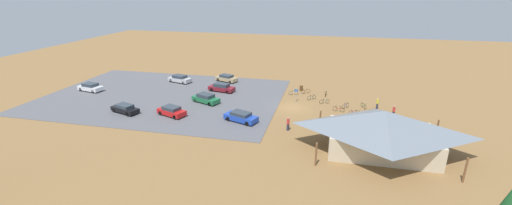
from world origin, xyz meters
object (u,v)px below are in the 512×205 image
Objects in this scene: bicycle_blue_mid_cluster at (345,106)px; bicycle_silver_lone_east at (294,93)px; car_tan_back_corner at (226,78)px; car_black_second_row at (125,109)px; bicycle_teal_back_row at (325,101)px; car_red_near_entry at (172,111)px; bike_pavilion at (383,129)px; bicycle_black_trailside at (374,112)px; bicycle_teal_yard_left at (312,97)px; car_white_by_curb at (90,87)px; car_green_end_stall at (206,98)px; visitor_at_bikes at (288,123)px; bicycle_yellow_yard_front at (326,94)px; visitor_crossing_yard at (394,111)px; bicycle_white_by_bin at (384,116)px; car_blue_far_end at (241,117)px; lot_sign at (296,93)px; bicycle_green_near_porch at (364,106)px; car_silver_mid_lot at (180,79)px; trash_bin at (301,88)px; bicycle_purple_yard_right at (354,113)px; car_maroon_aisle_side at (222,87)px; bicycle_orange_edge_north at (306,91)px; visitor_by_pavilion at (377,103)px.

bicycle_blue_mid_cluster reaches higher than bicycle_silver_lone_east.
car_tan_back_corner is 21.69m from car_black_second_row.
bicycle_teal_back_row is 0.34× the size of car_red_near_entry.
bike_pavilion reaches higher than bicycle_black_trailside.
bicycle_teal_yard_left is (2.16, -1.47, 0.02)m from bicycle_teal_back_row.
bicycle_blue_mid_cluster is 0.29× the size of car_white_by_curb.
car_black_second_row is (35.80, 7.58, 0.32)m from bicycle_black_trailside.
bicycle_blue_mid_cluster is 21.95m from car_green_end_stall.
bicycle_silver_lone_east is 0.85× the size of visitor_at_bikes.
bicycle_yellow_yard_front is 1.02× the size of visitor_crossing_yard.
bicycle_white_by_bin is 15.85m from bicycle_silver_lone_east.
visitor_crossing_yard is at bearing 157.40° from bicycle_teal_yard_left.
bicycle_blue_mid_cluster is 16.71m from car_blue_far_end.
visitor_crossing_yard is (-11.96, 4.98, 0.50)m from bicycle_teal_yard_left.
car_tan_back_corner is 25.17m from visitor_at_bikes.
lot_sign is 1.61× the size of bicycle_blue_mid_cluster.
bicycle_teal_yard_left is at bearing -28.91° from bicycle_white_by_bin.
bike_pavilion is at bearing 74.81° from visitor_crossing_yard.
bicycle_teal_back_row is 3.52m from bicycle_blue_mid_cluster.
bicycle_green_near_porch is 0.96× the size of visitor_crossing_yard.
car_black_second_row is (34.53, 10.03, 0.33)m from bicycle_green_near_porch.
visitor_at_bikes is at bearing 143.01° from car_silver_mid_lot.
trash_bin is 0.55× the size of bicycle_green_near_porch.
bicycle_black_trailside reaches higher than bicycle_purple_yard_right.
bicycle_white_by_bin is at bearing 165.70° from car_maroon_aisle_side.
lot_sign is 17.06m from car_tan_back_corner.
bicycle_green_near_porch is 1.32× the size of bicycle_white_by_bin.
car_blue_far_end is (-29.90, 7.57, -0.02)m from car_white_by_curb.
bicycle_teal_yard_left is at bearing 169.72° from car_silver_mid_lot.
car_tan_back_corner is 19.14m from car_red_near_entry.
bicycle_orange_edge_north is at bearing -93.40° from visitor_at_bikes.
bicycle_orange_edge_north is 0.29× the size of car_blue_far_end.
bicycle_yellow_yard_front is at bearing -174.89° from car_maroon_aisle_side.
bicycle_green_near_porch is at bearing 168.40° from car_silver_mid_lot.
car_green_end_stall is at bearing 132.63° from car_silver_mid_lot.
bicycle_teal_yard_left is (-2.43, -1.54, -1.03)m from lot_sign.
trash_bin is at bearing -57.99° from bicycle_orange_edge_north.
car_silver_mid_lot is 15.74m from car_white_by_curb.
bicycle_blue_mid_cluster is 0.29× the size of car_red_near_entry.
car_tan_back_corner is at bearing -96.63° from car_red_near_entry.
visitor_crossing_yard is at bearing -162.22° from car_blue_far_end.
car_green_end_stall is (-0.58, 12.63, 0.04)m from car_tan_back_corner.
bicycle_teal_yard_left is 0.29× the size of car_red_near_entry.
car_blue_far_end is (7.69, 14.85, 0.36)m from bicycle_orange_edge_north.
car_tan_back_corner reaches higher than bicycle_green_near_porch.
car_maroon_aisle_side reaches higher than bicycle_white_by_bin.
visitor_by_pavilion is (-27.09, 9.29, 0.18)m from car_tan_back_corner.
car_green_end_stall is (18.61, 3.92, 0.42)m from bicycle_teal_back_row.
bike_pavilion is 9.10× the size of bicycle_teal_back_row.
car_black_second_row is (24.31, 16.99, 0.25)m from trash_bin.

